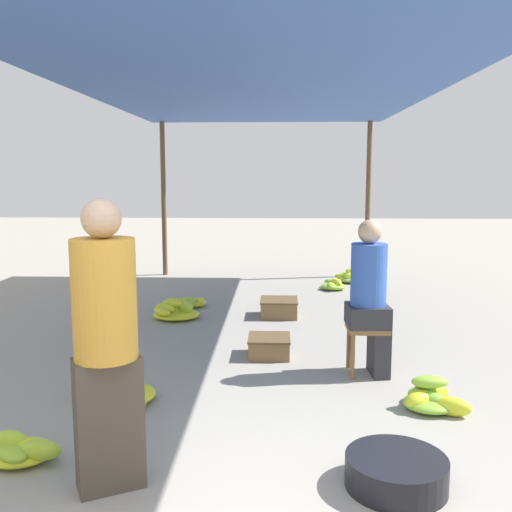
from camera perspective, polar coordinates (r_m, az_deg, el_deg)
canopy_post_back_left at (r=9.67m, az=-9.22°, el=5.60°), size 0.08×0.08×2.55m
canopy_post_back_right at (r=9.59m, az=11.14°, el=5.53°), size 0.08×0.08×2.55m
canopy_tarp at (r=5.99m, az=0.14°, el=16.58°), size 3.79×7.50×0.04m
vendor_foreground at (r=3.14m, az=-14.77°, el=-8.33°), size 0.45×0.45×1.57m
stool at (r=4.97m, az=11.04°, el=-7.78°), size 0.34×0.34×0.42m
vendor_seated at (r=4.89m, az=11.39°, el=-3.82°), size 0.36×0.36×1.32m
basin_black at (r=3.40m, az=13.83°, el=-20.24°), size 0.56×0.56×0.17m
banana_pile_left_0 at (r=4.50m, az=-14.04°, el=-13.14°), size 0.60×0.55×0.21m
banana_pile_left_1 at (r=6.82m, az=-8.09°, el=-5.55°), size 0.58×0.56×0.25m
banana_pile_left_2 at (r=7.38m, az=-6.61°, el=-4.66°), size 0.41×0.40×0.15m
banana_pile_left_3 at (r=3.81m, az=-22.46°, el=-17.54°), size 0.49×0.40×0.21m
banana_pile_right_0 at (r=4.44m, az=16.97°, el=-13.51°), size 0.49×0.42×0.25m
banana_pile_right_1 at (r=8.54m, az=7.70°, el=-2.87°), size 0.37×0.49×0.17m
banana_pile_right_2 at (r=9.14m, az=9.63°, el=-2.06°), size 0.56×0.45×0.24m
crate_near at (r=6.87m, az=2.30°, el=-5.19°), size 0.44×0.44×0.21m
crate_mid at (r=5.41m, az=1.33°, el=-9.00°), size 0.39×0.39×0.19m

